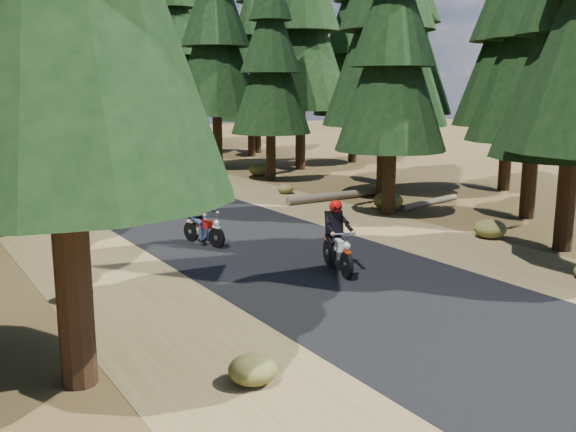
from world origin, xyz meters
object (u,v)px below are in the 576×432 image
(rider_follow, at_px, (204,227))
(rider_lead, at_px, (337,248))
(log_near, at_px, (340,195))
(log_far, at_px, (430,202))

(rider_follow, bearing_deg, rider_lead, 95.80)
(log_near, relative_size, rider_lead, 2.47)
(rider_lead, xyz_separation_m, rider_follow, (-1.58, 4.22, -0.06))
(log_near, xyz_separation_m, rider_follow, (-7.82, -3.97, 0.37))
(log_far, height_order, rider_follow, rider_follow)
(log_far, bearing_deg, rider_follow, 174.32)
(log_far, bearing_deg, rider_lead, -159.48)
(log_far, bearing_deg, log_near, 114.29)
(log_far, relative_size, rider_follow, 1.93)
(log_near, height_order, log_far, log_near)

